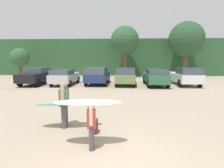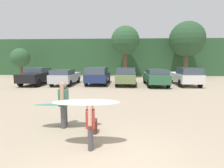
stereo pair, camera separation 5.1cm
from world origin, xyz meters
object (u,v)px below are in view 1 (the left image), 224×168
at_px(parked_car_silver, 65,77).
at_px(parked_car_olive_green, 126,76).
at_px(parked_car_forest_green, 156,77).
at_px(backpack_dropped, 94,126).
at_px(person_adult, 64,102).
at_px(person_child, 91,123).
at_px(surfboard_cream, 87,102).
at_px(parked_car_white, 185,76).
at_px(parked_car_black, 37,76).
at_px(parked_car_navy, 97,75).
at_px(surfboard_teal, 66,104).

height_order(parked_car_silver, parked_car_olive_green, parked_car_olive_green).
height_order(parked_car_forest_green, backpack_dropped, parked_car_forest_green).
height_order(person_adult, person_child, person_adult).
xyz_separation_m(person_child, surfboard_cream, (-0.13, 0.14, 0.55)).
bearing_deg(backpack_dropped, parked_car_silver, 111.84).
height_order(parked_car_white, person_child, parked_car_white).
height_order(parked_car_black, parked_car_olive_green, parked_car_olive_green).
xyz_separation_m(parked_car_olive_green, parked_car_forest_green, (2.68, -0.30, -0.01)).
relative_size(surfboard_cream, backpack_dropped, 4.24).
bearing_deg(person_adult, parked_car_navy, -96.29).
bearing_deg(parked_car_forest_green, backpack_dropped, 159.75).
distance_m(parked_car_black, parked_car_silver, 2.73).
xyz_separation_m(parked_car_white, surfboard_teal, (-7.78, -10.85, -0.00)).
bearing_deg(surfboard_teal, parked_car_olive_green, -110.54).
distance_m(parked_car_white, person_child, 14.01).
bearing_deg(parked_car_navy, parked_car_black, 93.79).
relative_size(person_child, backpack_dropped, 2.84).
bearing_deg(parked_car_navy, person_child, -171.58).
height_order(parked_car_olive_green, surfboard_teal, parked_car_olive_green).
xyz_separation_m(parked_car_forest_green, parked_car_white, (2.77, 0.40, 0.02)).
bearing_deg(surfboard_cream, parked_car_silver, -73.71).
relative_size(parked_car_black, parked_car_navy, 1.06).
distance_m(parked_car_white, backpack_dropped, 13.15).
xyz_separation_m(parked_car_silver, parked_car_forest_green, (8.43, -0.21, 0.06)).
relative_size(person_adult, person_child, 1.29).
bearing_deg(parked_car_forest_green, parked_car_white, -81.90).
bearing_deg(person_adult, backpack_dropped, 148.90).
distance_m(parked_car_olive_green, surfboard_teal, 11.00).
distance_m(parked_car_silver, person_adult, 11.09).
bearing_deg(parked_car_navy, person_adult, -177.04).
height_order(parked_car_white, surfboard_teal, parked_car_white).
bearing_deg(parked_car_white, person_adult, 142.80).
height_order(parked_car_silver, parked_car_navy, parked_car_navy).
xyz_separation_m(parked_car_white, backpack_dropped, (-6.75, -11.27, -0.63)).
xyz_separation_m(surfboard_cream, backpack_dropped, (0.03, 0.93, -1.04)).
height_order(parked_car_forest_green, person_adult, person_adult).
relative_size(person_adult, surfboard_cream, 0.86).
bearing_deg(surfboard_teal, parked_car_black, -68.69).
distance_m(parked_car_forest_green, backpack_dropped, 11.59).
distance_m(parked_car_olive_green, surfboard_cream, 12.18).
bearing_deg(person_child, parked_car_navy, -90.83).
xyz_separation_m(parked_car_silver, parked_car_white, (11.19, 0.19, 0.08)).
bearing_deg(parked_car_white, parked_car_black, 89.14).
height_order(parked_car_black, surfboard_cream, parked_car_black).
bearing_deg(parked_car_forest_green, surfboard_teal, 154.26).
bearing_deg(parked_car_black, parked_car_forest_green, -89.95).
bearing_deg(backpack_dropped, parked_car_white, 59.07).
bearing_deg(surfboard_teal, parked_car_navy, -96.41).
height_order(parked_car_forest_green, surfboard_cream, parked_car_forest_green).
xyz_separation_m(parked_car_white, person_child, (-6.65, -12.34, -0.13)).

